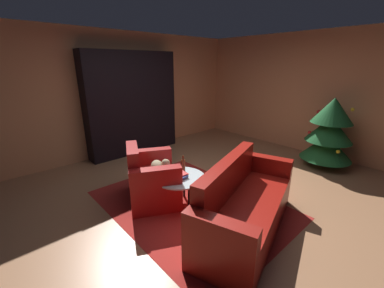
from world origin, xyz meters
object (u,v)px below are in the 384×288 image
Objects in this scene: coffee_table at (180,179)px; bookshelf_unit at (138,105)px; couch_red at (244,207)px; bottle_on_table at (183,165)px; armchair_red at (151,180)px; decorated_tree at (329,132)px; book_stack_on_table at (180,175)px.

bookshelf_unit is at bearing 162.13° from coffee_table.
couch_red is 8.03× the size of bottle_on_table.
bookshelf_unit is 1.11× the size of couch_red.
armchair_red is 4.54× the size of bottle_on_table.
couch_red is 1.46× the size of decorated_tree.
armchair_red is at bearing -161.78° from couch_red.
book_stack_on_table reaches higher than coffee_table.
bookshelf_unit reaches higher than bottle_on_table.
decorated_tree is (1.25, 3.27, 0.39)m from armchair_red.
armchair_red reaches higher than book_stack_on_table.
book_stack_on_table is (2.43, -0.78, -0.63)m from bookshelf_unit.
bookshelf_unit is at bearing 165.00° from bottle_on_table.
armchair_red reaches higher than bottle_on_table.
bottle_on_table is at bearing -177.41° from couch_red.
book_stack_on_table is (0.01, -0.00, 0.07)m from coffee_table.
coffee_table is at bearing -17.87° from bookshelf_unit.
book_stack_on_table is at bearing -17.82° from bookshelf_unit.
bookshelf_unit reaches higher than decorated_tree.
coffee_table is 0.53× the size of decorated_tree.
bottle_on_table reaches higher than book_stack_on_table.
bottle_on_table is (-0.12, 0.16, 0.14)m from coffee_table.
coffee_table is 2.92× the size of bottle_on_table.
coffee_table is at bearing -54.06° from bottle_on_table.
decorated_tree is at bearing 74.29° from book_stack_on_table.
armchair_red is 0.46m from coffee_table.
book_stack_on_table is 3.17m from decorated_tree.
book_stack_on_table is (0.40, 0.23, 0.15)m from armchair_red.
bookshelf_unit is at bearing 153.48° from armchair_red.
bookshelf_unit reaches higher than coffee_table.
coffee_table is 3.34× the size of book_stack_on_table.
armchair_red is 1.43m from couch_red.
bookshelf_unit is 1.63× the size of decorated_tree.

